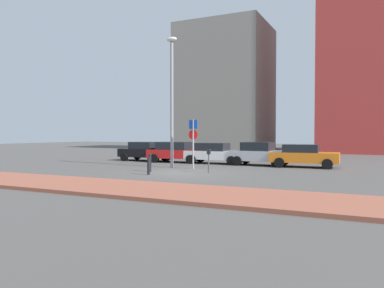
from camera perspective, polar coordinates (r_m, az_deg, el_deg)
name	(u,v)px	position (r m, az deg, el deg)	size (l,w,h in m)	color
ground_plane	(182,173)	(21.00, -1.58, -4.35)	(120.00, 120.00, 0.00)	#4C4947
sidewalk_brick	(104,187)	(15.39, -13.09, -6.32)	(40.00, 3.58, 0.14)	#93513D
parked_car_black	(145,151)	(30.17, -7.05, -1.06)	(4.22, 2.05, 1.51)	black
parked_car_red	(177,152)	(28.42, -2.34, -1.16)	(4.55, 2.21, 1.54)	red
parked_car_white	(214,153)	(27.25, 3.36, -1.35)	(4.58, 2.12, 1.49)	white
parked_car_silver	(260,153)	(26.12, 10.17, -1.41)	(3.98, 2.13, 1.58)	#B7BABF
parked_car_orange	(304,155)	(25.28, 16.51, -1.64)	(4.30, 2.19, 1.47)	orange
parking_sign_post	(193,138)	(23.04, 0.18, 0.95)	(0.60, 0.10, 3.04)	gray
parking_meter	(209,157)	(20.77, 2.55, -2.04)	(0.18, 0.14, 1.32)	#4C4C51
street_lamp	(172,92)	(24.14, -3.06, 7.79)	(0.70, 0.36, 8.27)	gray
traffic_bollard_near	(150,163)	(21.65, -6.38, -2.85)	(0.16, 0.16, 1.00)	black
traffic_bollard_mid	(149,166)	(20.03, -6.58, -3.35)	(0.14, 0.14, 0.90)	black
building_under_construction	(226,88)	(51.89, 5.11, 8.37)	(11.32, 10.31, 16.57)	gray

